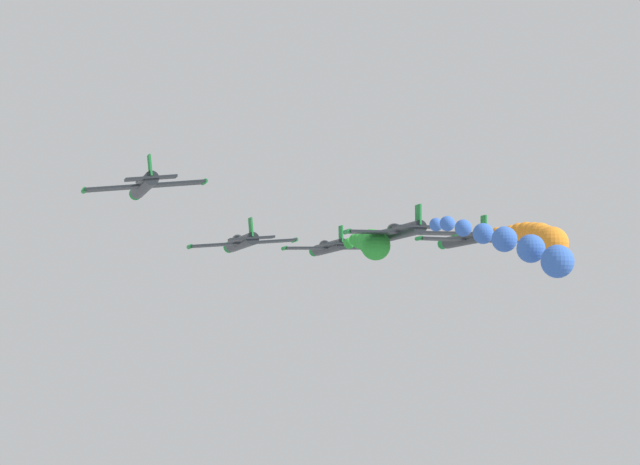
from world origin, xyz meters
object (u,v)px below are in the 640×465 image
Objects in this scene: airplane_lead at (329,247)px; airplane_right_outer at (144,185)px; airplane_left_inner at (241,242)px; airplane_right_inner at (465,239)px; airplane_left_outer at (400,232)px.

airplane_lead is 1.00× the size of airplane_right_outer.
airplane_lead is 15.40m from airplane_left_inner.
airplane_lead is at bearing 128.70° from airplane_right_inner.
airplane_left_inner is 1.00× the size of airplane_right_outer.
airplane_left_outer is (-0.15, -21.54, -0.28)m from airplane_lead.
airplane_left_outer is at bearing -44.81° from airplane_left_inner.
airplane_right_inner is (20.40, -0.98, 0.65)m from airplane_left_inner.
airplane_lead is at bearing 44.72° from airplane_right_outer.
airplane_left_outer is at bearing -90.41° from airplane_lead.
airplane_left_inner is 14.03m from airplane_right_outer.
airplane_right_outer reaches higher than airplane_left_inner.
airplane_right_outer is (-9.64, -9.57, 3.49)m from airplane_left_inner.
airplane_left_inner is (-10.95, -10.81, -0.56)m from airplane_lead.
airplane_right_inner is 31.38m from airplane_right_outer.
airplane_right_inner is at bearing -51.30° from airplane_lead.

